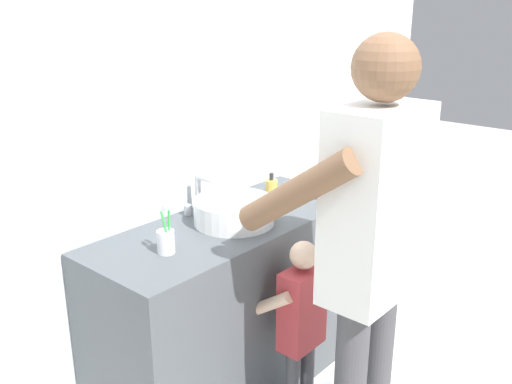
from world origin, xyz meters
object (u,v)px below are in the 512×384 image
object	(u,v)px
adult_parent	(370,232)
child_toddler	(300,319)
toothbrush_cup	(166,240)
soap_bottle	(271,192)

from	to	relation	value
adult_parent	child_toddler	bearing A→B (deg)	83.13
toothbrush_cup	soap_bottle	distance (m)	0.70
toothbrush_cup	child_toddler	bearing A→B (deg)	-41.47
toothbrush_cup	child_toddler	distance (m)	0.68
soap_bottle	child_toddler	bearing A→B (deg)	-125.55
soap_bottle	child_toddler	xyz separation A→B (m)	(-0.29, -0.40, -0.42)
soap_bottle	toothbrush_cup	bearing A→B (deg)	-177.07
child_toddler	toothbrush_cup	bearing A→B (deg)	138.53
soap_bottle	adult_parent	world-z (taller)	adult_parent
soap_bottle	adult_parent	xyz separation A→B (m)	(-0.33, -0.73, 0.09)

